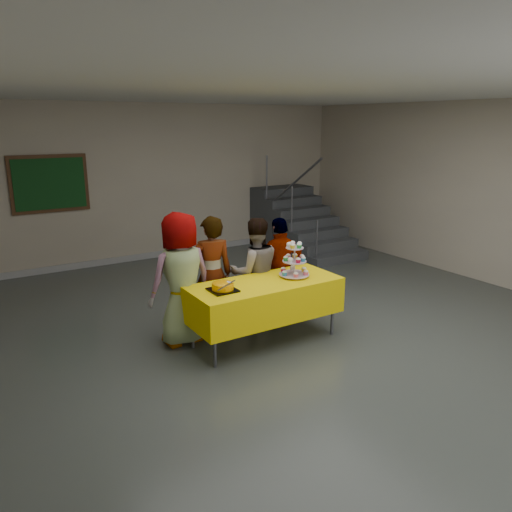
{
  "coord_description": "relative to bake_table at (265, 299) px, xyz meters",
  "views": [
    {
      "loc": [
        -3.61,
        -4.32,
        2.64
      ],
      "look_at": [
        -0.48,
        0.68,
        1.05
      ],
      "focal_mm": 35.0,
      "sensor_mm": 36.0,
      "label": 1
    }
  ],
  "objects": [
    {
      "name": "cupcake_stand",
      "position": [
        0.43,
        -0.01,
        0.4
      ],
      "size": [
        0.38,
        0.38,
        0.44
      ],
      "color": "silver",
      "rests_on": "bake_table"
    },
    {
      "name": "noticeboard",
      "position": [
        -1.57,
        4.48,
        1.04
      ],
      "size": [
        1.3,
        0.05,
        1.0
      ],
      "color": "#472B16",
      "rests_on": "ground"
    },
    {
      "name": "schoolchild_d",
      "position": [
        0.59,
        0.52,
        0.15
      ],
      "size": [
        0.87,
        0.47,
        1.42
      ],
      "primitive_type": "imported",
      "rotation": [
        0.0,
        0.0,
        2.99
      ],
      "color": "slate",
      "rests_on": "ground"
    },
    {
      "name": "bear_cake",
      "position": [
        -0.58,
        -0.02,
        0.27
      ],
      "size": [
        0.32,
        0.36,
        0.12
      ],
      "color": "black",
      "rests_on": "bake_table"
    },
    {
      "name": "schoolchild_a",
      "position": [
        -0.87,
        0.51,
        0.26
      ],
      "size": [
        0.84,
        0.58,
        1.63
      ],
      "primitive_type": "imported",
      "rotation": [
        0.0,
        0.0,
        3.22
      ],
      "color": "slate",
      "rests_on": "ground"
    },
    {
      "name": "schoolchild_b",
      "position": [
        -0.38,
        0.66,
        0.2
      ],
      "size": [
        0.62,
        0.48,
        1.52
      ],
      "primitive_type": "imported",
      "rotation": [
        0.0,
        0.0,
        2.9
      ],
      "color": "slate",
      "rests_on": "ground"
    },
    {
      "name": "schoolchild_c",
      "position": [
        0.19,
        0.54,
        0.17
      ],
      "size": [
        0.83,
        0.72,
        1.45
      ],
      "primitive_type": "imported",
      "rotation": [
        0.0,
        0.0,
        2.87
      ],
      "color": "slate",
      "rests_on": "ground"
    },
    {
      "name": "room_shell",
      "position": [
        0.48,
        -0.46,
        1.57
      ],
      "size": [
        10.0,
        10.04,
        3.02
      ],
      "color": "#4C514C",
      "rests_on": "ground"
    },
    {
      "name": "bake_table",
      "position": [
        0.0,
        0.0,
        0.0
      ],
      "size": [
        1.88,
        0.78,
        0.77
      ],
      "color": "#595960",
      "rests_on": "ground"
    },
    {
      "name": "staircase",
      "position": [
        3.18,
        3.64,
        -0.07
      ],
      "size": [
        1.3,
        2.4,
        2.04
      ],
      "color": "#424447",
      "rests_on": "ground"
    }
  ]
}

